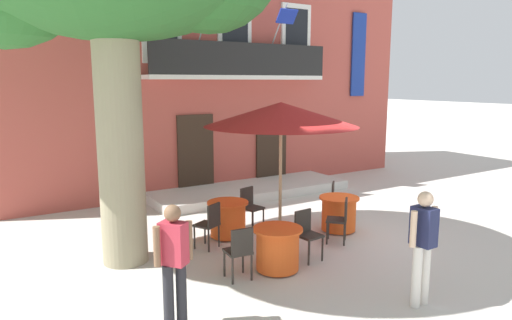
{
  "coord_description": "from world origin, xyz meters",
  "views": [
    {
      "loc": [
        -5.8,
        -7.01,
        3.23
      ],
      "look_at": [
        0.12,
        2.57,
        1.3
      ],
      "focal_mm": 32.27,
      "sensor_mm": 36.0,
      "label": 1
    }
  ],
  "objects": [
    {
      "name": "cafe_chair_middle_1",
      "position": [
        -0.72,
        1.46,
        0.53
      ],
      "size": [
        0.49,
        0.49,
        0.91
      ],
      "color": "#2D2823",
      "rests_on": "ground"
    },
    {
      "name": "building_facade",
      "position": [
        0.87,
        6.99,
        3.75
      ],
      "size": [
        13.0,
        5.09,
        7.5
      ],
      "color": "#B24C42",
      "rests_on": "ground"
    },
    {
      "name": "cafe_table_middle",
      "position": [
        -1.42,
        1.19,
        0.39
      ],
      "size": [
        0.86,
        0.86,
        0.76
      ],
      "color": "#EA561E",
      "rests_on": "ground"
    },
    {
      "name": "pedestrian_mid_plaza",
      "position": [
        -3.74,
        -1.66,
        0.96
      ],
      "size": [
        0.53,
        0.4,
        1.69
      ],
      "color": "#232328",
      "rests_on": "ground"
    },
    {
      "name": "cafe_chair_front_1",
      "position": [
        -2.28,
        -0.8,
        0.53
      ],
      "size": [
        0.44,
        0.44,
        0.91
      ],
      "color": "#2D2823",
      "rests_on": "ground"
    },
    {
      "name": "cafe_chair_near_tree_1",
      "position": [
        1.29,
        0.85,
        0.53
      ],
      "size": [
        0.57,
        0.57,
        0.91
      ],
      "color": "#2D2823",
      "rests_on": "ground"
    },
    {
      "name": "ground_plane",
      "position": [
        0.0,
        0.0,
        0.0
      ],
      "size": [
        120.0,
        120.0,
        0.0
      ],
      "primitive_type": "plane",
      "color": "beige"
    },
    {
      "name": "cafe_table_near_tree",
      "position": [
        0.82,
        0.27,
        0.39
      ],
      "size": [
        0.86,
        0.86,
        0.76
      ],
      "color": "#EA561E",
      "rests_on": "ground"
    },
    {
      "name": "cafe_chair_front_0",
      "position": [
        -0.78,
        -0.65,
        0.53
      ],
      "size": [
        0.44,
        0.44,
        0.91
      ],
      "color": "#2D2823",
      "rests_on": "ground"
    },
    {
      "name": "cafe_chair_near_tree_0",
      "position": [
        0.34,
        -0.31,
        0.53
      ],
      "size": [
        0.57,
        0.57,
        0.91
      ],
      "color": "#2D2823",
      "rests_on": "ground"
    },
    {
      "name": "cafe_umbrella",
      "position": [
        -0.88,
        0.06,
        2.61
      ],
      "size": [
        2.9,
        2.9,
        2.85
      ],
      "color": "#997A56",
      "rests_on": "ground"
    },
    {
      "name": "cafe_chair_middle_0",
      "position": [
        -2.05,
        0.77,
        0.53
      ],
      "size": [
        0.54,
        0.54,
        0.91
      ],
      "color": "#2D2823",
      "rests_on": "ground"
    },
    {
      "name": "entrance_step_platform",
      "position": [
        0.87,
        4.08,
        0.12
      ],
      "size": [
        5.82,
        1.84,
        0.25
      ],
      "primitive_type": "cube",
      "color": "silver",
      "rests_on": "ground"
    },
    {
      "name": "cafe_table_front",
      "position": [
        -1.52,
        -0.8,
        0.39
      ],
      "size": [
        0.86,
        0.86,
        0.76
      ],
      "color": "#EA561E",
      "rests_on": "ground"
    },
    {
      "name": "pedestrian_near_entrance",
      "position": [
        -0.47,
        -2.93,
        0.97
      ],
      "size": [
        0.53,
        0.34,
        1.71
      ],
      "color": "silver",
      "rests_on": "ground"
    }
  ]
}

